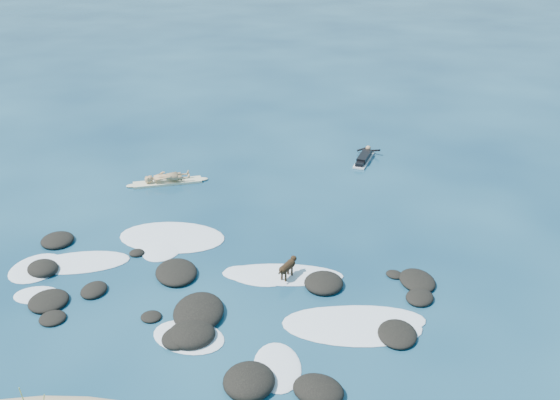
# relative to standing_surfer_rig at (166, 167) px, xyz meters

# --- Properties ---
(ground) EXTENTS (160.00, 160.00, 0.00)m
(ground) POSITION_rel_standing_surfer_rig_xyz_m (4.23, -6.38, -0.78)
(ground) COLOR #0A2642
(ground) RESTS_ON ground
(reef_rocks) EXTENTS (13.94, 7.30, 0.55)m
(reef_rocks) POSITION_rel_standing_surfer_rig_xyz_m (4.79, -8.49, -0.68)
(reef_rocks) COLOR black
(reef_rocks) RESTS_ON ground
(breaking_foam) EXTENTS (13.60, 8.41, 0.12)m
(breaking_foam) POSITION_rel_standing_surfer_rig_xyz_m (4.62, -7.00, -0.77)
(breaking_foam) COLOR white
(breaking_foam) RESTS_ON ground
(standing_surfer_rig) EXTENTS (3.25, 1.86, 1.98)m
(standing_surfer_rig) POSITION_rel_standing_surfer_rig_xyz_m (0.00, 0.00, 0.00)
(standing_surfer_rig) COLOR beige
(standing_surfer_rig) RESTS_ON ground
(paddling_surfer_rig) EXTENTS (1.16, 2.60, 0.45)m
(paddling_surfer_rig) POSITION_rel_standing_surfer_rig_xyz_m (7.92, 4.58, -0.63)
(paddling_surfer_rig) COLOR silver
(paddling_surfer_rig) RESTS_ON ground
(dog) EXTENTS (0.50, 1.05, 0.69)m
(dog) POSITION_rel_standing_surfer_rig_xyz_m (6.63, -6.17, -0.33)
(dog) COLOR black
(dog) RESTS_ON ground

